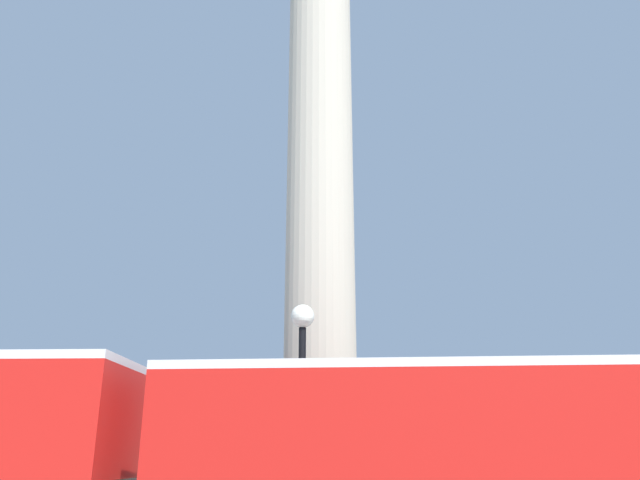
% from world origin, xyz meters
% --- Properties ---
extents(monument_column, '(5.39, 5.39, 26.13)m').
position_xyz_m(monument_column, '(0.00, 0.00, 9.36)').
color(monument_column, '#BCB29E').
rests_on(monument_column, ground_plane).
extents(street_lamp, '(0.45, 0.45, 5.84)m').
position_xyz_m(street_lamp, '(-0.20, -3.88, 3.43)').
color(street_lamp, black).
rests_on(street_lamp, ground_plane).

